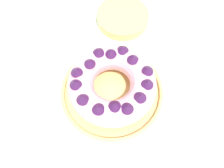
% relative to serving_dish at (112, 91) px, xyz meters
% --- Properties ---
extents(ground_plane, '(8.00, 8.00, 0.00)m').
position_rel_serving_dish_xyz_m(ground_plane, '(-0.02, -0.02, -0.77)').
color(ground_plane, '#4C4742').
extents(dining_table, '(1.48, 1.20, 0.76)m').
position_rel_serving_dish_xyz_m(dining_table, '(-0.02, -0.02, -0.09)').
color(dining_table, silver).
rests_on(dining_table, ground_plane).
extents(serving_dish, '(0.29, 0.29, 0.03)m').
position_rel_serving_dish_xyz_m(serving_dish, '(0.00, 0.00, 0.00)').
color(serving_dish, tan).
rests_on(serving_dish, dining_table).
extents(bundt_cake, '(0.24, 0.24, 0.09)m').
position_rel_serving_dish_xyz_m(bundt_cake, '(-0.00, -0.00, 0.05)').
color(bundt_cake, '#E09EAD').
rests_on(bundt_cake, serving_dish).
extents(fork, '(0.02, 0.19, 0.01)m').
position_rel_serving_dish_xyz_m(fork, '(-0.24, 0.02, -0.01)').
color(fork, white).
rests_on(fork, dining_table).
extents(serving_knife, '(0.02, 0.21, 0.01)m').
position_rel_serving_dish_xyz_m(serving_knife, '(-0.26, -0.01, -0.01)').
color(serving_knife, white).
rests_on(serving_knife, dining_table).
extents(cake_knife, '(0.02, 0.16, 0.01)m').
position_rel_serving_dish_xyz_m(cake_knife, '(-0.20, -0.00, -0.01)').
color(cake_knife, white).
rests_on(cake_knife, dining_table).
extents(side_bowl, '(0.18, 0.18, 0.03)m').
position_rel_serving_dish_xyz_m(side_bowl, '(-0.06, 0.27, 0.00)').
color(side_bowl, tan).
rests_on(side_bowl, dining_table).
extents(napkin, '(0.18, 0.15, 0.00)m').
position_rel_serving_dish_xyz_m(napkin, '(0.25, -0.04, -0.01)').
color(napkin, white).
rests_on(napkin, dining_table).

